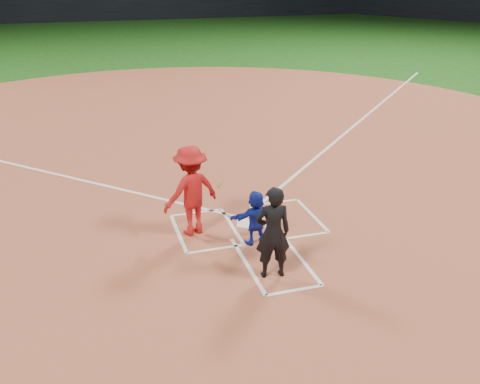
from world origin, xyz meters
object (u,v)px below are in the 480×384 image
object	(u,v)px
umpire	(273,233)
batter_at_plate	(191,191)
home_plate	(248,223)
catcher	(256,217)

from	to	relation	value
umpire	batter_at_plate	xyz separation A→B (m)	(-1.06, 2.14, 0.09)
umpire	batter_at_plate	distance (m)	2.39
home_plate	batter_at_plate	size ratio (longest dim) A/B	0.30
batter_at_plate	umpire	bearing A→B (deg)	-63.61
catcher	umpire	size ratio (longest dim) A/B	0.65
catcher	batter_at_plate	distance (m)	1.49
catcher	batter_at_plate	world-z (taller)	batter_at_plate
home_plate	batter_at_plate	world-z (taller)	batter_at_plate
umpire	batter_at_plate	bearing A→B (deg)	-57.23
home_plate	umpire	size ratio (longest dim) A/B	0.33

